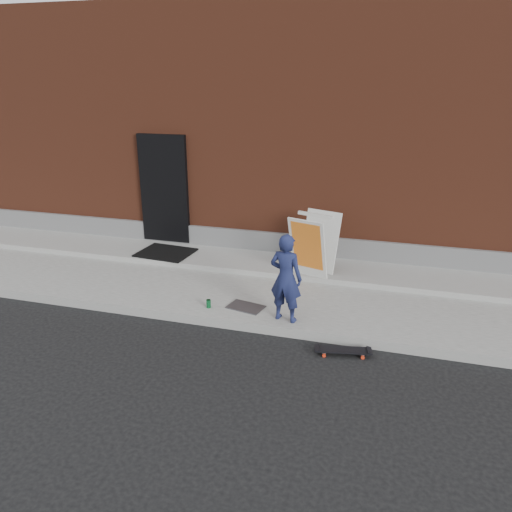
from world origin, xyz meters
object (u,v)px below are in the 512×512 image
(skateboard, at_px, (343,350))
(soda_can, at_px, (209,304))
(child, at_px, (286,278))
(pizza_sign, at_px, (314,244))

(skateboard, distance_m, soda_can, 2.30)
(skateboard, height_order, soda_can, soda_can)
(child, height_order, pizza_sign, child)
(skateboard, bearing_deg, soda_can, 165.02)
(skateboard, relative_size, soda_can, 5.75)
(skateboard, height_order, pizza_sign, pizza_sign)
(skateboard, relative_size, pizza_sign, 0.69)
(skateboard, distance_m, pizza_sign, 2.49)
(pizza_sign, bearing_deg, child, -93.98)
(child, height_order, skateboard, child)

